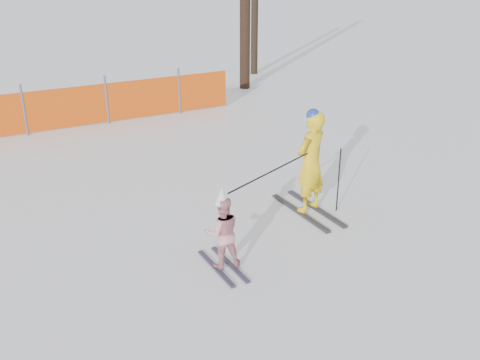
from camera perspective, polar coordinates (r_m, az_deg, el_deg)
name	(u,v)px	position (r m, az deg, el deg)	size (l,w,h in m)	color
ground	(257,255)	(7.86, 1.78, -7.98)	(120.00, 120.00, 0.00)	white
adult	(311,162)	(8.84, 7.54, 1.89)	(0.72, 1.59, 1.80)	black
child	(222,232)	(7.30, -1.88, -5.57)	(0.59, 1.05, 1.22)	black
ski_poles	(297,175)	(8.30, 6.14, 0.54)	(2.43, 0.80, 1.12)	black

